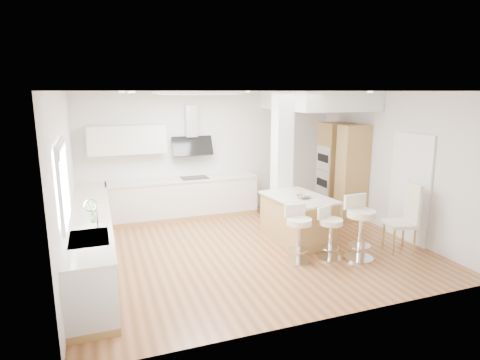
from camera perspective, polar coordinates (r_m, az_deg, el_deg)
name	(u,v)px	position (r m, az deg, el deg)	size (l,w,h in m)	color
ground	(251,248)	(7.42, 1.52, -9.63)	(6.00, 6.00, 0.00)	#A2673C
ceiling	(251,248)	(7.42, 1.52, -9.63)	(6.00, 5.00, 0.02)	white
wall_back	(212,153)	(9.35, -4.01, 3.89)	(6.00, 0.04, 2.80)	silver
wall_left	(65,186)	(6.57, -23.58, -0.83)	(0.04, 5.00, 2.80)	silver
wall_right	(391,163)	(8.56, 20.65, 2.31)	(0.04, 5.00, 2.80)	silver
skylight	(197,93)	(7.21, -6.13, 12.23)	(4.10, 2.10, 0.06)	white
window_left	(63,179)	(5.63, -23.91, 0.12)	(0.06, 1.28, 1.07)	white
doorway_right	(410,189)	(8.18, 22.99, -1.19)	(0.05, 1.00, 2.10)	#494039
counter_left	(92,238)	(7.03, -20.35, -7.72)	(0.63, 4.50, 1.35)	tan
counter_back	(176,188)	(9.02, -9.06, -1.12)	(3.62, 0.63, 2.50)	tan
pillar	(282,161)	(8.29, 5.97, 2.74)	(0.35, 0.35, 2.80)	white
soffit	(318,101)	(9.06, 10.99, 11.04)	(1.78, 2.20, 0.40)	white
oven_column	(341,170)	(9.39, 14.16, 1.40)	(0.63, 1.21, 2.10)	tan
peninsula	(298,218)	(7.72, 8.23, -5.41)	(1.12, 1.54, 0.94)	tan
bar_stool_a	(298,231)	(6.75, 8.28, -7.16)	(0.44, 0.44, 0.96)	silver
bar_stool_b	(330,230)	(6.98, 12.65, -6.99)	(0.53, 0.53, 0.90)	silver
bar_stool_c	(360,224)	(7.06, 16.66, -6.03)	(0.52, 0.52, 1.10)	silver
dining_chair	(406,215)	(7.69, 22.58, -4.64)	(0.57, 0.57, 1.23)	#EEE4C2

